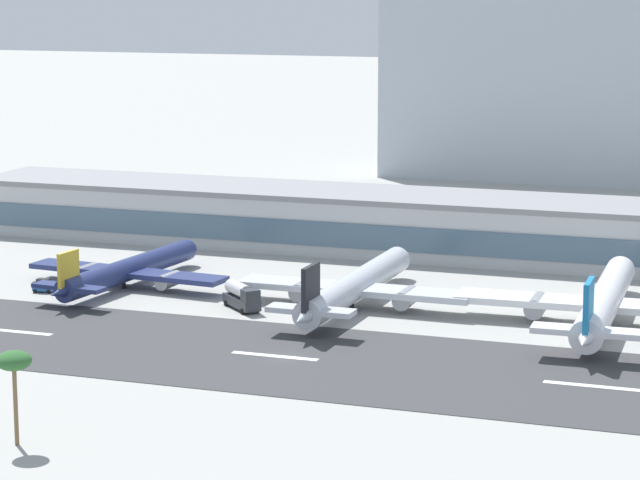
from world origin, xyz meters
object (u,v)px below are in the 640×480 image
object	(u,v)px
terminal_building	(428,224)
palm_tree_0	(14,363)
airliner_blue_tail_gate_2	(603,304)
service_fuel_truck_1	(242,296)
service_baggage_tug_0	(43,286)
airliner_black_tail_gate_1	(352,288)
airliner_gold_tail_gate_0	(124,271)

from	to	relation	value
terminal_building	palm_tree_0	xyz separation A→B (m)	(-13.42, -116.71, 3.59)
terminal_building	palm_tree_0	size ratio (longest dim) A/B	17.16
terminal_building	airliner_blue_tail_gate_2	xyz separation A→B (m)	(37.65, -44.33, -1.98)
airliner_blue_tail_gate_2	service_fuel_truck_1	bearing A→B (deg)	95.57
service_baggage_tug_0	terminal_building	bearing A→B (deg)	36.81
airliner_black_tail_gate_1	service_baggage_tug_0	size ratio (longest dim) A/B	14.09
airliner_gold_tail_gate_0	airliner_blue_tail_gate_2	distance (m)	75.93
airliner_gold_tail_gate_0	airliner_blue_tail_gate_2	size ratio (longest dim) A/B	0.81
service_fuel_truck_1	airliner_blue_tail_gate_2	bearing A→B (deg)	50.59
airliner_gold_tail_gate_0	palm_tree_0	size ratio (longest dim) A/B	4.02
terminal_building	service_fuel_truck_1	size ratio (longest dim) A/B	22.09
airliner_blue_tail_gate_2	palm_tree_0	size ratio (longest dim) A/B	4.96
service_baggage_tug_0	airliner_black_tail_gate_1	bearing A→B (deg)	-3.04
airliner_gold_tail_gate_0	airliner_black_tail_gate_1	xyz separation A→B (m)	(38.86, -1.52, 0.46)
airliner_gold_tail_gate_0	palm_tree_0	xyz separation A→B (m)	(24.86, -72.76, 6.20)
airliner_black_tail_gate_1	palm_tree_0	distance (m)	72.82
terminal_building	service_fuel_truck_1	bearing A→B (deg)	-106.22
airliner_gold_tail_gate_0	service_fuel_truck_1	world-z (taller)	airliner_gold_tail_gate_0
airliner_gold_tail_gate_0	service_baggage_tug_0	xyz separation A→B (m)	(-10.67, -6.98, -1.71)
airliner_blue_tail_gate_2	palm_tree_0	xyz separation A→B (m)	(-51.07, -72.38, 5.56)
terminal_building	palm_tree_0	world-z (taller)	terminal_building
service_fuel_truck_1	airliner_black_tail_gate_1	bearing A→B (deg)	63.62
palm_tree_0	service_baggage_tug_0	bearing A→B (deg)	118.38
service_fuel_truck_1	palm_tree_0	world-z (taller)	palm_tree_0
terminal_building	service_baggage_tug_0	size ratio (longest dim) A/B	51.63
airliner_black_tail_gate_1	service_fuel_truck_1	world-z (taller)	airliner_black_tail_gate_1
airliner_gold_tail_gate_0	palm_tree_0	world-z (taller)	palm_tree_0
service_baggage_tug_0	palm_tree_0	size ratio (longest dim) A/B	0.33
airliner_black_tail_gate_1	palm_tree_0	size ratio (longest dim) A/B	4.68
terminal_building	service_fuel_truck_1	world-z (taller)	terminal_building
terminal_building	service_baggage_tug_0	world-z (taller)	terminal_building
airliner_blue_tail_gate_2	service_fuel_truck_1	distance (m)	53.04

